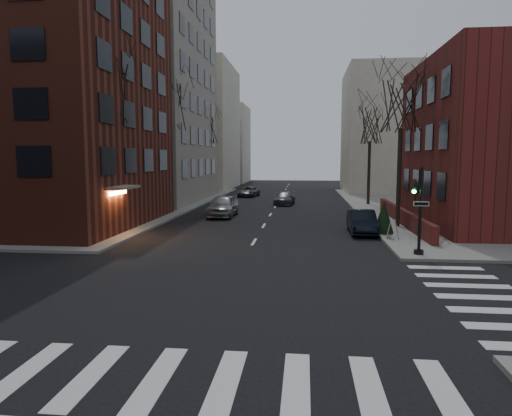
{
  "coord_description": "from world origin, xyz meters",
  "views": [
    {
      "loc": [
        2.72,
        -12.38,
        4.59
      ],
      "look_at": [
        0.24,
        10.84,
        2.0
      ],
      "focal_mm": 32.0,
      "sensor_mm": 36.0,
      "label": 1
    }
  ],
  "objects_px": {
    "car_lane_far": "(249,192)",
    "sandwich_board": "(393,229)",
    "parked_sedan": "(362,222)",
    "car_lane_silver": "(223,206)",
    "tree_right_a": "(402,103)",
    "tree_left_b": "(169,106)",
    "streetlamp_far": "(214,160)",
    "traffic_signal": "(419,216)",
    "streetlamp_near": "(163,162)",
    "tree_left_a": "(109,91)",
    "tree_right_b": "(370,126)",
    "tree_left_c": "(205,128)",
    "car_lane_gray": "(285,198)",
    "evergreen_shrub": "(384,217)"
  },
  "relations": [
    {
      "from": "tree_left_b",
      "to": "streetlamp_near",
      "type": "bearing_deg",
      "value": -81.47
    },
    {
      "from": "tree_right_a",
      "to": "sandwich_board",
      "type": "height_order",
      "value": "tree_right_a"
    },
    {
      "from": "sandwich_board",
      "to": "tree_left_c",
      "type": "bearing_deg",
      "value": 135.66
    },
    {
      "from": "streetlamp_near",
      "to": "parked_sedan",
      "type": "height_order",
      "value": "streetlamp_near"
    },
    {
      "from": "tree_left_b",
      "to": "tree_right_a",
      "type": "bearing_deg",
      "value": -24.44
    },
    {
      "from": "streetlamp_far",
      "to": "car_lane_gray",
      "type": "bearing_deg",
      "value": -47.75
    },
    {
      "from": "evergreen_shrub",
      "to": "tree_right_a",
      "type": "bearing_deg",
      "value": 65.4
    },
    {
      "from": "tree_left_c",
      "to": "evergreen_shrub",
      "type": "distance_m",
      "value": 30.65
    },
    {
      "from": "sandwich_board",
      "to": "car_lane_far",
      "type": "bearing_deg",
      "value": 126.71
    },
    {
      "from": "traffic_signal",
      "to": "tree_right_a",
      "type": "bearing_deg",
      "value": 84.53
    },
    {
      "from": "traffic_signal",
      "to": "tree_right_b",
      "type": "distance_m",
      "value": 23.71
    },
    {
      "from": "tree_left_b",
      "to": "streetlamp_far",
      "type": "xyz_separation_m",
      "value": [
        0.6,
        16.0,
        -4.68
      ]
    },
    {
      "from": "streetlamp_far",
      "to": "car_lane_far",
      "type": "distance_m",
      "value": 5.83
    },
    {
      "from": "car_lane_silver",
      "to": "car_lane_far",
      "type": "bearing_deg",
      "value": 90.97
    },
    {
      "from": "tree_left_a",
      "to": "tree_right_b",
      "type": "xyz_separation_m",
      "value": [
        17.6,
        18.0,
        -0.88
      ]
    },
    {
      "from": "tree_left_a",
      "to": "sandwich_board",
      "type": "bearing_deg",
      "value": -2.57
    },
    {
      "from": "tree_left_a",
      "to": "tree_left_c",
      "type": "bearing_deg",
      "value": 90.0
    },
    {
      "from": "parked_sedan",
      "to": "car_lane_silver",
      "type": "height_order",
      "value": "car_lane_silver"
    },
    {
      "from": "streetlamp_near",
      "to": "traffic_signal",
      "type": "bearing_deg",
      "value": -38.87
    },
    {
      "from": "tree_left_b",
      "to": "parked_sedan",
      "type": "height_order",
      "value": "tree_left_b"
    },
    {
      "from": "traffic_signal",
      "to": "tree_left_a",
      "type": "xyz_separation_m",
      "value": [
        -16.74,
        5.01,
        6.56
      ]
    },
    {
      "from": "car_lane_silver",
      "to": "tree_right_a",
      "type": "bearing_deg",
      "value": -19.78
    },
    {
      "from": "traffic_signal",
      "to": "tree_left_a",
      "type": "bearing_deg",
      "value": 163.35
    },
    {
      "from": "car_lane_gray",
      "to": "evergreen_shrub",
      "type": "bearing_deg",
      "value": -63.5
    },
    {
      "from": "tree_left_b",
      "to": "tree_right_a",
      "type": "distance_m",
      "value": 19.35
    },
    {
      "from": "tree_right_a",
      "to": "streetlamp_near",
      "type": "height_order",
      "value": "tree_right_a"
    },
    {
      "from": "traffic_signal",
      "to": "car_lane_far",
      "type": "relative_size",
      "value": 0.95
    },
    {
      "from": "tree_left_a",
      "to": "tree_right_b",
      "type": "bearing_deg",
      "value": 45.64
    },
    {
      "from": "car_lane_far",
      "to": "evergreen_shrub",
      "type": "distance_m",
      "value": 28.19
    },
    {
      "from": "traffic_signal",
      "to": "tree_right_b",
      "type": "height_order",
      "value": "tree_right_b"
    },
    {
      "from": "car_lane_far",
      "to": "sandwich_board",
      "type": "relative_size",
      "value": 4.08
    },
    {
      "from": "streetlamp_near",
      "to": "tree_left_a",
      "type": "bearing_deg",
      "value": -94.29
    },
    {
      "from": "tree_left_b",
      "to": "sandwich_board",
      "type": "xyz_separation_m",
      "value": [
        16.41,
        -12.74,
        -8.25
      ]
    },
    {
      "from": "car_lane_gray",
      "to": "sandwich_board",
      "type": "xyz_separation_m",
      "value": [
        6.81,
        -18.83,
        0.05
      ]
    },
    {
      "from": "traffic_signal",
      "to": "car_lane_silver",
      "type": "xyz_separation_m",
      "value": [
        -11.56,
        13.55,
        -1.06
      ]
    },
    {
      "from": "tree_right_b",
      "to": "car_lane_gray",
      "type": "bearing_deg",
      "value": 179.34
    },
    {
      "from": "traffic_signal",
      "to": "streetlamp_far",
      "type": "bearing_deg",
      "value": 116.06
    },
    {
      "from": "tree_left_c",
      "to": "sandwich_board",
      "type": "distance_m",
      "value": 32.22
    },
    {
      "from": "tree_left_a",
      "to": "tree_left_c",
      "type": "height_order",
      "value": "tree_left_a"
    },
    {
      "from": "tree_right_a",
      "to": "traffic_signal",
      "type": "bearing_deg",
      "value": -95.47
    },
    {
      "from": "tree_left_a",
      "to": "streetlamp_far",
      "type": "bearing_deg",
      "value": 88.77
    },
    {
      "from": "tree_left_c",
      "to": "parked_sedan",
      "type": "bearing_deg",
      "value": -58.59
    },
    {
      "from": "traffic_signal",
      "to": "streetlamp_near",
      "type": "relative_size",
      "value": 0.64
    },
    {
      "from": "streetlamp_far",
      "to": "parked_sedan",
      "type": "height_order",
      "value": "streetlamp_far"
    },
    {
      "from": "tree_right_a",
      "to": "car_lane_silver",
      "type": "bearing_deg",
      "value": 159.91
    },
    {
      "from": "streetlamp_near",
      "to": "car_lane_gray",
      "type": "xyz_separation_m",
      "value": [
        9.0,
        10.09,
        -3.62
      ]
    },
    {
      "from": "tree_left_c",
      "to": "tree_left_b",
      "type": "bearing_deg",
      "value": -90.0
    },
    {
      "from": "traffic_signal",
      "to": "evergreen_shrub",
      "type": "height_order",
      "value": "traffic_signal"
    },
    {
      "from": "traffic_signal",
      "to": "car_lane_far",
      "type": "xyz_separation_m",
      "value": [
        -11.77,
        31.77,
        -1.32
      ]
    },
    {
      "from": "car_lane_silver",
      "to": "sandwich_board",
      "type": "height_order",
      "value": "car_lane_silver"
    }
  ]
}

